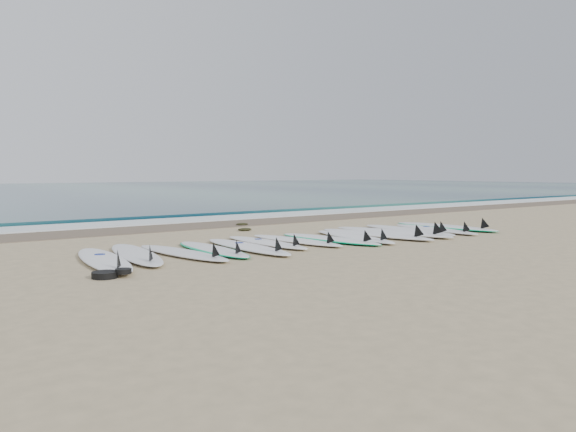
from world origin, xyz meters
TOP-DOWN VIEW (x-y plane):
  - ground at (0.00, 0.00)m, footprint 120.00×120.00m
  - wet_sand_band at (0.00, 4.10)m, footprint 120.00×1.80m
  - foam_band at (0.00, 5.50)m, footprint 120.00×1.40m
  - wave_crest at (0.00, 7.00)m, footprint 120.00×1.00m
  - surfboard_0 at (-4.00, -0.19)m, footprint 0.93×2.76m
  - surfboard_1 at (-3.41, 0.08)m, footprint 0.99×2.70m
  - surfboard_2 at (-2.74, -0.19)m, footprint 0.78×2.45m
  - surfboard_3 at (-2.14, -0.07)m, footprint 0.66×2.34m
  - surfboard_4 at (-1.55, -0.22)m, footprint 0.61×2.57m
  - surfboard_5 at (-0.94, 0.09)m, footprint 0.53×2.35m
  - surfboard_6 at (-0.32, 0.00)m, footprint 0.74×2.40m
  - surfboard_7 at (0.32, -0.18)m, footprint 0.88×2.51m
  - surfboard_8 at (0.92, -0.24)m, footprint 0.86×2.54m
  - surfboard_9 at (1.55, -0.22)m, footprint 0.91×2.82m
  - surfboard_10 at (2.14, -0.14)m, footprint 1.04×2.94m
  - surfboard_11 at (2.74, -0.03)m, footprint 0.74×2.70m
  - surfboard_12 at (3.36, -0.26)m, footprint 0.84×2.53m
  - surfboard_13 at (4.03, -0.02)m, footprint 0.80×2.76m
  - seaweed_near at (0.04, 2.40)m, footprint 0.32×0.25m
  - seaweed_far at (0.67, 3.50)m, footprint 0.32×0.25m
  - leash_coil at (-4.32, -1.30)m, footprint 0.46×0.36m

SIDE VIEW (x-z plane):
  - ground at x=0.00m, z-range 0.00..0.00m
  - wet_sand_band at x=0.00m, z-range 0.00..0.01m
  - foam_band at x=0.00m, z-range 0.00..0.04m
  - seaweed_far at x=0.67m, z-range 0.00..0.06m
  - seaweed_near at x=0.04m, z-range 0.00..0.06m
  - surfboard_3 at x=-2.14m, z-range -0.10..0.19m
  - surfboard_7 at x=0.32m, z-range -0.11..0.20m
  - leash_coil at x=-4.32m, z-range -0.01..0.10m
  - wave_crest at x=0.00m, z-range 0.00..0.10m
  - surfboard_13 at x=4.03m, z-range -0.12..0.22m
  - surfboard_5 at x=-0.94m, z-range -0.10..0.20m
  - surfboard_6 at x=-0.32m, z-range -0.10..0.20m
  - surfboard_2 at x=-2.74m, z-range -0.10..0.21m
  - surfboard_12 at x=3.36m, z-range -0.10..0.21m
  - surfboard_8 at x=0.92m, z-range -0.10..0.21m
  - surfboard_4 at x=-1.55m, z-range -0.11..0.22m
  - surfboard_1 at x=-3.41m, z-range -0.11..0.23m
  - surfboard_11 at x=2.74m, z-range -0.11..0.23m
  - surfboard_0 at x=-4.00m, z-range -0.11..0.23m
  - surfboard_9 at x=1.55m, z-range -0.12..0.24m
  - surfboard_10 at x=2.14m, z-range -0.12..0.25m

